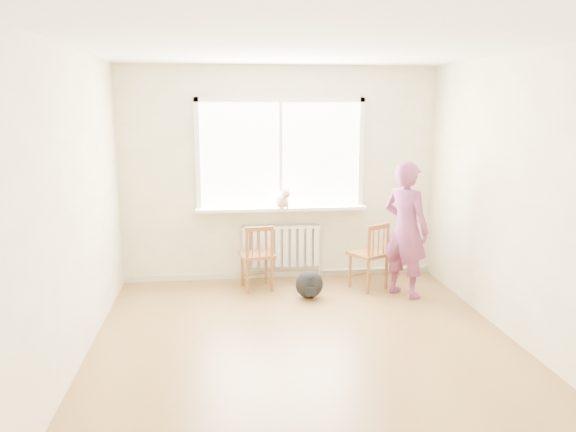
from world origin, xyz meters
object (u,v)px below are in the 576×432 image
object	(u,v)px
chair_left	(258,257)
chair_right	(371,256)
backpack	(309,285)
person	(406,230)
cat	(282,199)

from	to	relation	value
chair_left	chair_right	size ratio (longest dim) A/B	0.98
chair_left	backpack	xyz separation A→B (m)	(0.57, -0.37, -0.25)
person	cat	world-z (taller)	person
person	backpack	size ratio (longest dim) A/B	4.94
chair_right	backpack	bearing A→B (deg)	-13.56
chair_right	person	xyz separation A→B (m)	(0.33, -0.27, 0.38)
chair_left	backpack	size ratio (longest dim) A/B	2.51
person	cat	xyz separation A→B (m)	(-1.36, 0.71, 0.27)
cat	chair_left	bearing A→B (deg)	-155.86
cat	backpack	xyz separation A→B (m)	(0.24, -0.67, -0.90)
chair_right	person	bearing A→B (deg)	111.33
chair_left	cat	distance (m)	0.79
chair_right	person	size ratio (longest dim) A/B	0.52
person	chair_right	bearing A→B (deg)	13.89
person	backpack	xyz separation A→B (m)	(-1.12, 0.04, -0.63)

